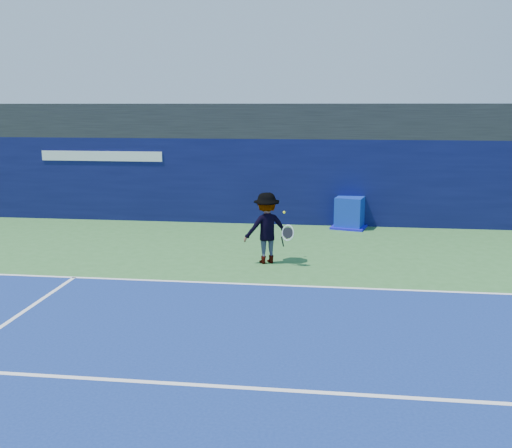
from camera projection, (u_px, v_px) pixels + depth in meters
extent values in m
plane|color=#346D31|center=(263.00, 336.00, 10.42)|extent=(80.00, 80.00, 0.00)
cube|color=white|center=(278.00, 285.00, 13.34)|extent=(24.00, 0.10, 0.01)
cube|color=white|center=(248.00, 388.00, 8.48)|extent=(24.00, 0.10, 0.01)
cube|color=black|center=(299.00, 120.00, 20.86)|extent=(36.00, 3.00, 1.20)
cube|color=#0B0E3D|center=(296.00, 181.00, 20.32)|extent=(36.00, 1.00, 3.00)
cube|color=white|center=(101.00, 156.00, 20.50)|extent=(4.50, 0.04, 0.35)
cube|color=#0B279F|center=(350.00, 212.00, 19.57)|extent=(1.09, 1.09, 1.07)
cube|color=#140DC2|center=(349.00, 227.00, 19.67)|extent=(1.36, 1.36, 0.07)
imported|color=silver|center=(266.00, 228.00, 15.11)|extent=(1.40, 1.14, 1.89)
cylinder|color=black|center=(283.00, 242.00, 14.88)|extent=(0.09, 0.17, 0.30)
torus|color=white|center=(288.00, 233.00, 14.76)|extent=(0.35, 0.20, 0.34)
cylinder|color=black|center=(288.00, 233.00, 14.76)|extent=(0.29, 0.15, 0.29)
sphere|color=#E7F51B|center=(284.00, 212.00, 15.49)|extent=(0.07, 0.07, 0.07)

